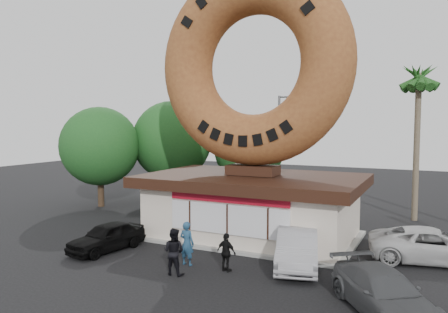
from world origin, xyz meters
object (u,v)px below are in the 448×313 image
person_left (187,243)px  car_black (107,237)px  car_silver (297,248)px  person_right (226,252)px  donut_shop (253,204)px  giant_donut (253,65)px  street_lamp (281,143)px  person_center (174,251)px  car_grey (384,292)px  car_white (433,246)px

person_left → car_black: (-4.44, 0.10, -0.27)m
car_silver → person_right: bearing=-156.1°
donut_shop → car_silver: size_ratio=2.37×
giant_donut → person_right: bearing=-78.7°
person_left → person_right: size_ratio=1.18×
giant_donut → street_lamp: 11.12m
street_lamp → person_left: 15.89m
car_black → person_center: bearing=-7.3°
donut_shop → car_grey: bearing=-43.1°
street_lamp → person_left: (1.09, -15.45, -3.55)m
person_right → car_white: bearing=-133.5°
person_center → car_grey: (7.87, -0.10, -0.25)m
person_right → car_grey: (6.14, -1.32, -0.11)m
giant_donut → person_left: 9.74m
donut_shop → person_center: 6.75m
person_right → car_black: size_ratio=0.40×
car_silver → car_white: size_ratio=0.89×
person_center → person_right: bearing=-147.6°
car_grey → person_left: bearing=134.4°
donut_shop → car_silver: 5.04m
person_left → car_silver: (4.24, 1.91, -0.16)m
donut_shop → street_lamp: 10.54m
car_black → person_right: bearing=8.0°
giant_donut → person_left: size_ratio=5.54×
donut_shop → car_grey: donut_shop is taller
car_silver → car_grey: size_ratio=1.00×
car_black → car_grey: car_grey is taller
donut_shop → person_left: 5.55m
giant_donut → person_left: giant_donut is taller
street_lamp → person_left: bearing=-86.0°
person_center → car_silver: person_center is taller
person_left → person_right: (1.86, -0.01, -0.14)m
person_left → car_white: 10.60m
giant_donut → street_lamp: giant_donut is taller
donut_shop → person_left: size_ratio=6.01×
giant_donut → street_lamp: bearing=100.5°
person_left → car_grey: (8.01, -1.34, -0.25)m
giant_donut → person_left: bearing=-98.0°
street_lamp → car_grey: (9.09, -16.78, -3.80)m
donut_shop → person_center: donut_shop is taller
person_left → car_grey: 8.12m
person_left → car_white: person_left is taller
person_center → car_white: person_center is taller
donut_shop → car_white: donut_shop is taller
giant_donut → person_center: size_ratio=5.54×
donut_shop → person_right: bearing=-78.6°
person_left → car_black: size_ratio=0.48×
donut_shop → person_center: size_ratio=6.01×
donut_shop → person_left: donut_shop is taller
car_silver → street_lamp: bearing=96.3°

